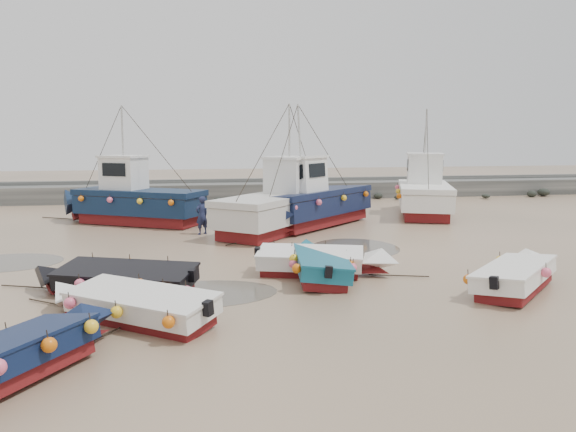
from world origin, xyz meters
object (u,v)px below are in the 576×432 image
dinghy_4 (116,276)px  cabin_boat_2 (309,202)px  dinghy_5 (321,259)px  dinghy_3 (520,272)px  person (202,234)px  cabin_boat_0 (130,199)px  dinghy_1 (23,349)px  cabin_boat_3 (424,192)px  dinghy_0 (132,301)px  dinghy_2 (318,261)px  cabin_boat_1 (285,204)px

dinghy_4 → cabin_boat_2: size_ratio=0.71×
dinghy_4 → dinghy_5: 6.70m
dinghy_3 → person: bearing=175.9°
cabin_boat_0 → person: bearing=-107.5°
dinghy_1 → cabin_boat_3: cabin_boat_3 is taller
dinghy_0 → dinghy_1: 3.49m
dinghy_3 → cabin_boat_3: cabin_boat_3 is taller
dinghy_1 → cabin_boat_0: cabin_boat_0 is taller
dinghy_1 → dinghy_3: same height
dinghy_0 → dinghy_2: size_ratio=0.94×
dinghy_2 → cabin_boat_2: bearing=86.7°
cabin_boat_0 → cabin_boat_2: bearing=-77.8°
dinghy_4 → cabin_boat_0: (-0.89, 13.80, 0.80)m
dinghy_5 → cabin_boat_2: size_ratio=0.66×
dinghy_5 → cabin_boat_2: cabin_boat_2 is taller
dinghy_3 → cabin_boat_2: cabin_boat_2 is taller
cabin_boat_0 → cabin_boat_1: 8.56m
dinghy_2 → cabin_boat_3: (9.66, 13.58, 0.80)m
dinghy_0 → cabin_boat_1: cabin_boat_1 is taller
cabin_boat_1 → dinghy_3: bearing=-26.6°
dinghy_2 → dinghy_3: 6.29m
dinghy_1 → person: size_ratio=2.89×
cabin_boat_2 → person: bearing=57.8°
dinghy_3 → cabin_boat_1: (-5.23, 12.04, 0.76)m
cabin_boat_0 → cabin_boat_2: 9.60m
dinghy_4 → dinghy_5: same height
cabin_boat_3 → dinghy_2: bearing=-105.3°
dinghy_0 → dinghy_5: (5.89, 3.87, 0.01)m
cabin_boat_1 → person: cabin_boat_1 is taller
cabin_boat_0 → cabin_boat_2: size_ratio=1.07×
cabin_boat_0 → person: (3.70, -3.96, -1.34)m
dinghy_4 → cabin_boat_3: size_ratio=0.63×
dinghy_1 → dinghy_4: size_ratio=0.86×
dinghy_3 → dinghy_4: (-12.18, 1.67, -0.00)m
dinghy_3 → cabin_boat_0: bearing=176.9°
dinghy_3 → cabin_boat_0: (-13.07, 15.47, 0.80)m
cabin_boat_1 → person: size_ratio=5.17×
cabin_boat_0 → cabin_boat_3: size_ratio=0.95×
dinghy_2 → dinghy_3: (5.76, -2.53, -0.01)m
dinghy_2 → dinghy_3: bearing=-16.6°
dinghy_0 → cabin_boat_0: bearing=43.0°
dinghy_1 → cabin_boat_0: 19.46m
dinghy_5 → cabin_boat_1: 9.20m
dinghy_3 → cabin_boat_0: cabin_boat_0 is taller
dinghy_2 → cabin_boat_2: cabin_boat_2 is taller
dinghy_5 → cabin_boat_2: bearing=-172.1°
cabin_boat_3 → cabin_boat_0: bearing=-157.7°
person → cabin_boat_2: bearing=156.7°
cabin_boat_0 → cabin_boat_3: bearing=-58.4°
cabin_boat_1 → cabin_boat_3: (9.13, 4.08, 0.04)m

